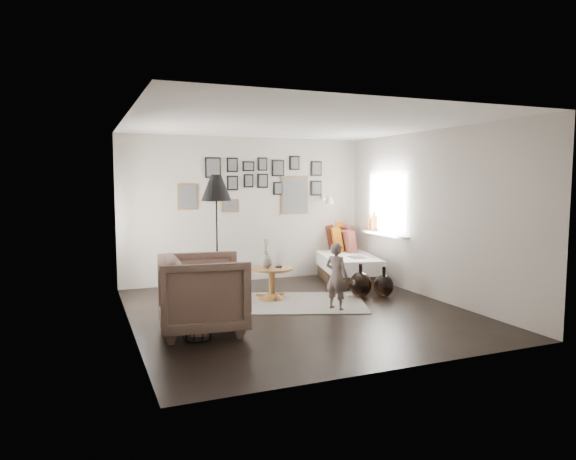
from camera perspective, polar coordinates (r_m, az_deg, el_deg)
name	(u,v)px	position (r m, az deg, el deg)	size (l,w,h in m)	color
ground	(298,311)	(7.29, 1.14, -9.01)	(4.80, 4.80, 0.00)	black
wall_back	(246,210)	(9.32, -4.71, 2.27)	(4.50, 4.50, 0.00)	#A99F94
wall_front	(399,237)	(4.98, 12.19, -0.77)	(4.50, 4.50, 0.00)	#A99F94
wall_left	(129,224)	(6.52, -17.30, 0.60)	(4.80, 4.80, 0.00)	#A99F94
wall_right	(432,215)	(8.23, 15.69, 1.64)	(4.80, 4.80, 0.00)	#A99F94
ceiling	(299,123)	(7.10, 1.18, 11.75)	(4.80, 4.80, 0.00)	white
door_left	(123,235)	(7.74, -17.91, -0.53)	(0.00, 2.14, 2.14)	white
window_right	(380,231)	(9.31, 10.20, -0.07)	(0.15, 1.32, 1.30)	white
gallery_wall	(261,185)	(9.38, -3.02, 5.01)	(2.74, 0.03, 1.08)	brown
wall_sconce	(329,200)	(9.66, 4.58, 3.36)	(0.18, 0.36, 0.16)	white
rug	(299,303)	(7.76, 1.24, -8.06)	(1.94, 1.36, 0.01)	beige
pedestal_table	(272,285)	(7.94, -1.79, -6.10)	(0.63, 0.63, 0.49)	brown
vase	(267,259)	(7.86, -2.39, -3.23)	(0.18, 0.18, 0.45)	black
candles	(279,260)	(7.91, -1.05, -3.35)	(0.11, 0.11, 0.23)	black
daybed	(342,260)	(9.71, 6.03, -3.39)	(1.39, 2.25, 1.04)	black
magazine_on_daybed	(357,257)	(9.09, 7.70, -3.01)	(0.23, 0.32, 0.02)	black
armchair	(203,293)	(6.33, -9.39, -6.97)	(1.01, 1.04, 0.94)	brown
armchair_cushion	(205,292)	(6.38, -9.23, -6.79)	(0.43, 0.43, 0.11)	white
floor_lamp	(216,193)	(7.66, -7.97, 4.14)	(0.45, 0.45, 1.92)	black
magazine_basket	(198,322)	(6.14, -10.02, -10.05)	(0.36, 0.36, 0.39)	black
demijohn_large	(360,284)	(8.16, 8.05, -6.01)	(0.35, 0.35, 0.53)	black
demijohn_small	(384,286)	(8.24, 10.58, -6.09)	(0.31, 0.31, 0.48)	black
child	(337,276)	(7.30, 5.42, -5.14)	(0.35, 0.23, 0.96)	#63524E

